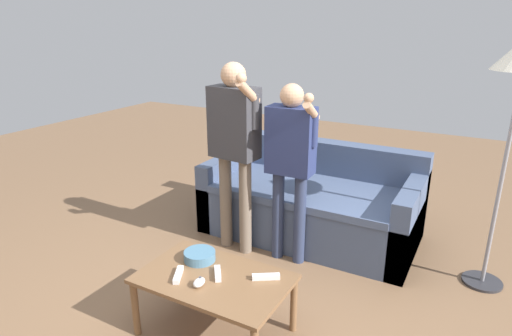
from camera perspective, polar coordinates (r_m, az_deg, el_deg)
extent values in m
plane|color=brown|center=(2.92, -3.96, -20.38)|extent=(12.00, 12.00, 0.00)
cube|color=#475675|center=(3.94, 7.12, -5.82)|extent=(1.83, 0.92, 0.42)
cube|color=#4D5D7E|center=(3.79, 6.84, -2.93)|extent=(1.55, 0.80, 0.06)
cube|color=#475675|center=(4.13, 9.28, 1.05)|extent=(1.83, 0.18, 0.36)
cube|color=#475675|center=(4.26, -3.44, -2.26)|extent=(0.14, 0.92, 0.63)
cube|color=#475675|center=(3.71, 19.47, -6.67)|extent=(0.14, 0.92, 0.63)
cube|color=brown|center=(2.69, -5.54, -14.26)|extent=(0.90, 0.56, 0.03)
cylinder|color=brown|center=(2.87, -15.55, -17.30)|extent=(0.04, 0.04, 0.37)
cylinder|color=brown|center=(3.17, -9.21, -13.00)|extent=(0.04, 0.04, 0.37)
cylinder|color=brown|center=(2.81, 4.96, -17.45)|extent=(0.04, 0.04, 0.37)
cylinder|color=teal|center=(2.84, -7.40, -11.35)|extent=(0.20, 0.20, 0.06)
ellipsoid|color=white|center=(2.60, -7.47, -14.66)|extent=(0.06, 0.09, 0.05)
cylinder|color=#4C4C51|center=(2.59, -7.34, -14.03)|extent=(0.02, 0.02, 0.01)
cylinder|color=#2D2D33|center=(3.72, 27.51, -13.06)|extent=(0.28, 0.28, 0.02)
cylinder|color=gray|center=(3.41, 29.44, -1.84)|extent=(0.03, 0.03, 1.52)
cylinder|color=#756656|center=(3.66, -3.98, -4.35)|extent=(0.10, 0.10, 0.81)
cylinder|color=#756656|center=(3.55, -1.40, -5.10)|extent=(0.10, 0.10, 0.81)
cube|color=#38383D|center=(3.39, -2.89, 5.96)|extent=(0.40, 0.24, 0.56)
sphere|color=tan|center=(3.33, -2.99, 12.11)|extent=(0.19, 0.19, 0.19)
cylinder|color=tan|center=(3.51, -5.39, 5.93)|extent=(0.07, 0.07, 0.53)
cylinder|color=#38383D|center=(3.26, -0.21, 7.37)|extent=(0.07, 0.07, 0.26)
cylinder|color=tan|center=(3.16, -1.05, 9.93)|extent=(0.09, 0.25, 0.21)
sphere|color=tan|center=(3.09, -1.95, 11.66)|extent=(0.08, 0.08, 0.08)
cylinder|color=#2D3856|center=(3.49, 2.91, -6.14)|extent=(0.09, 0.09, 0.74)
cylinder|color=#2D3856|center=(3.43, 5.75, -6.71)|extent=(0.09, 0.09, 0.74)
cube|color=navy|center=(3.24, 4.58, 3.62)|extent=(0.36, 0.20, 0.51)
sphere|color=tan|center=(3.17, 4.74, 9.44)|extent=(0.18, 0.18, 0.18)
cylinder|color=tan|center=(3.32, 1.76, 3.60)|extent=(0.06, 0.06, 0.48)
cylinder|color=navy|center=(3.16, 7.58, 4.92)|extent=(0.06, 0.06, 0.24)
cylinder|color=tan|center=(3.07, 7.28, 7.39)|extent=(0.07, 0.24, 0.18)
sphere|color=tan|center=(2.99, 6.93, 9.09)|extent=(0.07, 0.07, 0.07)
cube|color=white|center=(2.70, -10.15, -13.63)|extent=(0.11, 0.16, 0.03)
cylinder|color=silver|center=(2.71, -10.05, -13.00)|extent=(0.01, 0.01, 0.00)
cube|color=silver|center=(2.65, -10.38, -13.88)|extent=(0.02, 0.02, 0.00)
cube|color=white|center=(2.68, -5.04, -13.61)|extent=(0.12, 0.14, 0.03)
cylinder|color=silver|center=(2.69, -5.08, -13.01)|extent=(0.01, 0.01, 0.00)
cube|color=silver|center=(2.63, -5.01, -13.81)|extent=(0.02, 0.02, 0.00)
cube|color=white|center=(2.64, 1.32, -14.07)|extent=(0.16, 0.12, 0.03)
cylinder|color=silver|center=(2.63, 1.98, -13.74)|extent=(0.01, 0.01, 0.00)
cube|color=silver|center=(2.63, 0.22, -13.81)|extent=(0.02, 0.02, 0.00)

